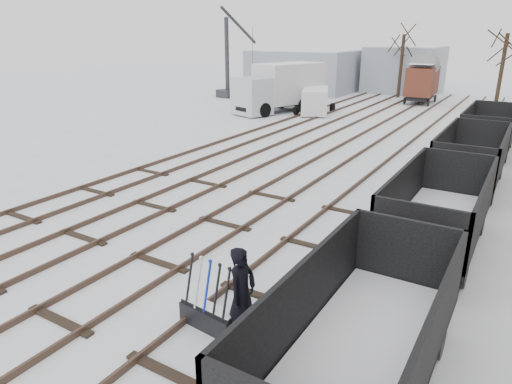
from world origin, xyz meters
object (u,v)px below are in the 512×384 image
(ground_frame, at_px, (209,315))
(panel_van, at_px, (315,100))
(freight_wagon_a, at_px, (359,354))
(crane, at_px, (228,74))
(worker, at_px, (242,294))
(box_van_wagon, at_px, (422,80))
(lorry, at_px, (281,87))

(ground_frame, distance_m, panel_van, 26.79)
(freight_wagon_a, xyz_separation_m, panel_van, (-12.27, 25.46, 0.11))
(freight_wagon_a, relative_size, crane, 0.69)
(worker, distance_m, box_van_wagon, 34.86)
(crane, bearing_deg, lorry, -19.40)
(ground_frame, bearing_deg, crane, 129.91)
(ground_frame, distance_m, crane, 35.55)
(worker, height_order, crane, crane)
(freight_wagon_a, bearing_deg, panel_van, 115.74)
(box_van_wagon, relative_size, crane, 0.56)
(panel_van, distance_m, crane, 11.60)
(freight_wagon_a, height_order, box_van_wagon, box_van_wagon)
(panel_van, relative_size, crane, 0.58)
(worker, relative_size, box_van_wagon, 0.44)
(freight_wagon_a, xyz_separation_m, crane, (-23.00, 29.74, 1.24))
(freight_wagon_a, height_order, lorry, lorry)
(panel_van, bearing_deg, freight_wagon_a, -86.84)
(ground_frame, bearing_deg, lorry, 121.36)
(box_van_wagon, height_order, panel_van, box_van_wagon)
(ground_frame, relative_size, box_van_wagon, 0.33)
(box_van_wagon, bearing_deg, crane, -164.62)
(lorry, distance_m, crane, 9.46)
(box_van_wagon, bearing_deg, panel_van, -122.68)
(worker, bearing_deg, lorry, 28.07)
(worker, relative_size, lorry, 0.24)
(freight_wagon_a, bearing_deg, worker, 171.76)
(box_van_wagon, height_order, lorry, lorry)
(panel_van, bearing_deg, worker, -91.24)
(worker, xyz_separation_m, box_van_wagon, (-4.26, 34.59, 0.97))
(crane, bearing_deg, box_van_wagon, 29.11)
(ground_frame, xyz_separation_m, crane, (-19.78, 29.48, 1.81))
(ground_frame, bearing_deg, box_van_wagon, 101.82)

